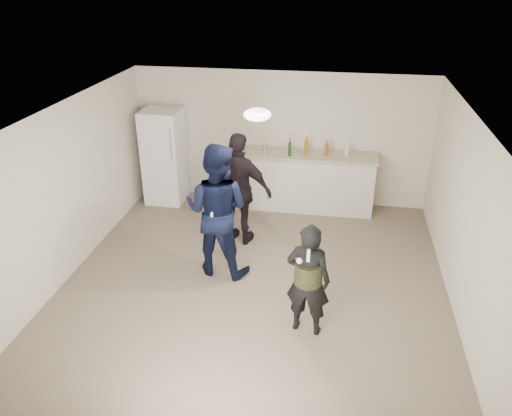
% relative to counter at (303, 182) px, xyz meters
% --- Properties ---
extents(floor, '(6.00, 6.00, 0.00)m').
position_rel_counter_xyz_m(floor, '(-0.46, -2.67, -0.53)').
color(floor, '#6B5B4C').
rests_on(floor, ground).
extents(ceiling, '(6.00, 6.00, 0.00)m').
position_rel_counter_xyz_m(ceiling, '(-0.46, -2.67, 1.98)').
color(ceiling, silver).
rests_on(ceiling, wall_back).
extents(wall_back, '(6.00, 0.00, 6.00)m').
position_rel_counter_xyz_m(wall_back, '(-0.46, 0.33, 0.72)').
color(wall_back, beige).
rests_on(wall_back, floor).
extents(wall_front, '(6.00, 0.00, 6.00)m').
position_rel_counter_xyz_m(wall_front, '(-0.46, -5.67, 0.72)').
color(wall_front, beige).
rests_on(wall_front, floor).
extents(wall_left, '(0.00, 6.00, 6.00)m').
position_rel_counter_xyz_m(wall_left, '(-3.21, -2.67, 0.72)').
color(wall_left, beige).
rests_on(wall_left, floor).
extents(wall_right, '(0.00, 6.00, 6.00)m').
position_rel_counter_xyz_m(wall_right, '(2.29, -2.67, 0.72)').
color(wall_right, beige).
rests_on(wall_right, floor).
extents(counter, '(2.60, 0.56, 1.05)m').
position_rel_counter_xyz_m(counter, '(0.00, 0.00, 0.00)').
color(counter, beige).
rests_on(counter, floor).
extents(counter_top, '(2.68, 0.64, 0.04)m').
position_rel_counter_xyz_m(counter_top, '(0.00, 0.00, 0.55)').
color(counter_top, '#BFAB94').
rests_on(counter_top, counter).
extents(fridge, '(0.70, 0.70, 1.80)m').
position_rel_counter_xyz_m(fridge, '(-2.64, -0.07, 0.38)').
color(fridge, white).
rests_on(fridge, floor).
extents(fridge_handle, '(0.02, 0.02, 0.60)m').
position_rel_counter_xyz_m(fridge_handle, '(-2.36, -0.44, 0.78)').
color(fridge_handle, silver).
rests_on(fridge_handle, fridge).
extents(ceiling_dome, '(0.36, 0.36, 0.16)m').
position_rel_counter_xyz_m(ceiling_dome, '(-0.46, -2.37, 1.93)').
color(ceiling_dome, white).
rests_on(ceiling_dome, ceiling).
extents(shaker, '(0.08, 0.08, 0.17)m').
position_rel_counter_xyz_m(shaker, '(-0.71, -0.08, 0.65)').
color(shaker, silver).
rests_on(shaker, counter_top).
extents(man, '(1.08, 0.90, 2.01)m').
position_rel_counter_xyz_m(man, '(-1.05, -2.35, 0.48)').
color(man, '#0E173B').
rests_on(man, floor).
extents(woman, '(0.60, 0.44, 1.51)m').
position_rel_counter_xyz_m(woman, '(0.36, -3.52, 0.23)').
color(woman, black).
rests_on(woman, floor).
extents(camo_shorts, '(0.34, 0.34, 0.28)m').
position_rel_counter_xyz_m(camo_shorts, '(0.36, -3.52, 0.32)').
color(camo_shorts, '#353B1B').
rests_on(camo_shorts, woman).
extents(spectator, '(1.18, 0.70, 1.88)m').
position_rel_counter_xyz_m(spectator, '(-0.91, -1.45, 0.41)').
color(spectator, black).
rests_on(spectator, floor).
extents(remote_man, '(0.04, 0.04, 0.15)m').
position_rel_counter_xyz_m(remote_man, '(-1.05, -2.63, 0.53)').
color(remote_man, white).
rests_on(remote_man, man).
extents(nunchuk_man, '(0.07, 0.07, 0.07)m').
position_rel_counter_xyz_m(nunchuk_man, '(-0.93, -2.60, 0.45)').
color(nunchuk_man, white).
rests_on(nunchuk_man, man).
extents(remote_woman, '(0.04, 0.04, 0.15)m').
position_rel_counter_xyz_m(remote_woman, '(0.36, -3.77, 0.72)').
color(remote_woman, white).
rests_on(remote_woman, woman).
extents(nunchuk_woman, '(0.07, 0.07, 0.07)m').
position_rel_counter_xyz_m(nunchuk_woman, '(0.26, -3.74, 0.62)').
color(nunchuk_woman, white).
rests_on(nunchuk_woman, woman).
extents(bottle_cluster, '(1.07, 0.25, 0.25)m').
position_rel_counter_xyz_m(bottle_cluster, '(0.21, -0.02, 0.67)').
color(bottle_cluster, '#113D16').
rests_on(bottle_cluster, counter_top).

